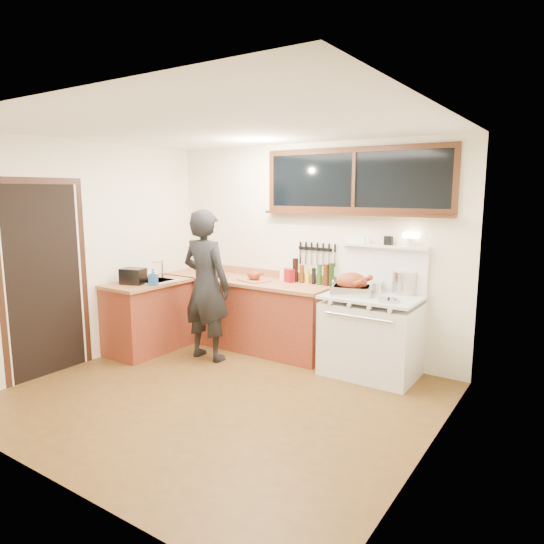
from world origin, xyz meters
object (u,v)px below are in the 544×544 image
Objects in this scene: man at (206,285)px; cutting_board at (254,277)px; vintage_stove at (371,334)px; roast_turkey at (352,286)px.

man is 4.07× the size of cutting_board.
cutting_board is (0.29, 0.58, 0.04)m from man.
vintage_stove is at bearing 0.94° from cutting_board.
vintage_stove reaches higher than cutting_board.
cutting_board is 1.37m from roast_turkey.
roast_turkey is (-0.21, -0.09, 0.53)m from vintage_stove.
vintage_stove is 0.87× the size of man.
vintage_stove is 2.01m from man.
vintage_stove is 0.58m from roast_turkey.
man is 1.74m from roast_turkey.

